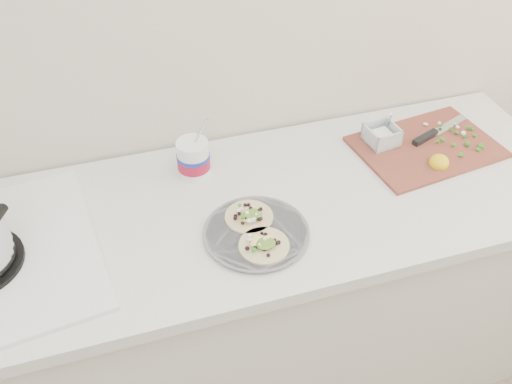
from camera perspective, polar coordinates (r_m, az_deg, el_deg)
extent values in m
cube|color=beige|center=(1.59, -13.25, 15.03)|extent=(3.50, 0.05, 2.60)
cube|color=silver|center=(1.92, -8.10, -12.85)|extent=(2.40, 0.62, 0.86)
cube|color=silver|center=(1.57, -9.50, -3.76)|extent=(2.44, 0.66, 0.04)
cylinder|color=slate|center=(1.50, 0.03, -4.16)|extent=(0.27, 0.27, 0.01)
cylinder|color=slate|center=(1.50, 0.03, -4.03)|extent=(0.28, 0.28, 0.00)
cylinder|color=white|center=(1.67, -6.28, 3.36)|extent=(0.09, 0.09, 0.11)
cylinder|color=#A3122D|center=(1.67, -6.26, 3.11)|extent=(0.10, 0.10, 0.04)
cylinder|color=#192D99|center=(1.66, -6.31, 3.61)|extent=(0.10, 0.10, 0.01)
cube|color=brown|center=(1.86, 16.66, 4.34)|extent=(0.46, 0.35, 0.01)
cube|color=white|center=(1.83, 12.44, 5.40)|extent=(0.06, 0.06, 0.03)
ellipsoid|color=yellow|center=(1.78, 17.88, 3.03)|extent=(0.06, 0.06, 0.05)
cube|color=silver|center=(1.97, 18.71, 6.33)|extent=(0.16, 0.09, 0.00)
cube|color=black|center=(1.88, 16.56, 5.25)|extent=(0.10, 0.06, 0.02)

